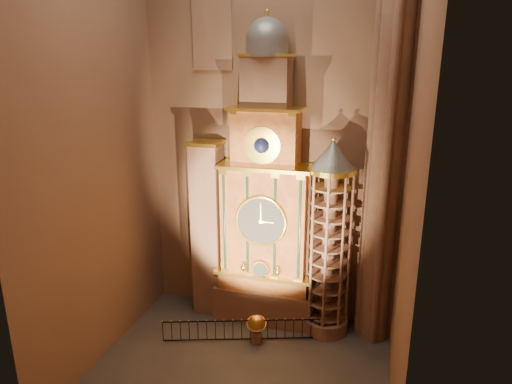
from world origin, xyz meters
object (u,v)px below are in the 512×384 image
(astronomical_clock, at_px, (266,209))
(iron_railing, at_px, (242,330))
(celestial_globe, at_px, (256,326))
(stair_turret, at_px, (329,241))
(portrait_tower, at_px, (208,229))

(astronomical_clock, distance_m, iron_railing, 6.59)
(astronomical_clock, bearing_deg, celestial_globe, -86.27)
(celestial_globe, relative_size, iron_railing, 0.19)
(stair_turret, bearing_deg, portrait_tower, 177.67)
(portrait_tower, height_order, iron_railing, portrait_tower)
(astronomical_clock, relative_size, stair_turret, 1.55)
(portrait_tower, bearing_deg, stair_turret, -2.33)
(portrait_tower, xyz_separation_m, celestial_globe, (3.56, -2.46, -4.22))
(celestial_globe, bearing_deg, stair_turret, 33.07)
(portrait_tower, xyz_separation_m, stair_turret, (6.90, -0.28, 0.12))
(celestial_globe, bearing_deg, iron_railing, -170.87)
(celestial_globe, bearing_deg, astronomical_clock, 93.73)
(portrait_tower, bearing_deg, iron_railing, -42.87)
(portrait_tower, bearing_deg, celestial_globe, -34.61)
(stair_turret, distance_m, iron_railing, 6.61)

